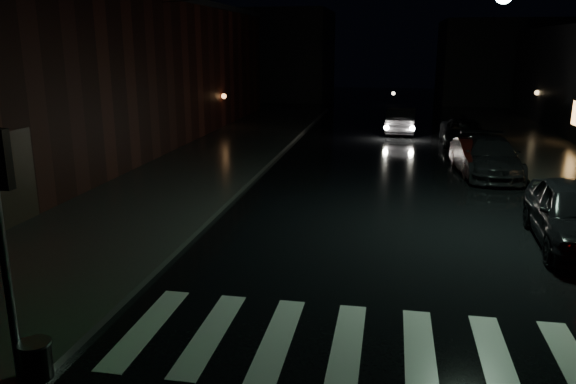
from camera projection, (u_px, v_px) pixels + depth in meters
The scene contains 12 objects.
ground at pixel (201, 348), 9.41m from camera, with size 120.00×120.00×0.00m, color black.
sidewalk_left at pixel (197, 164), 23.58m from camera, with size 6.00×44.00×0.15m, color #282826.
building_left at pixel (64, 77), 25.85m from camera, with size 10.00×36.00×7.00m, color black.
building_far_left at pixel (255, 55), 52.94m from camera, with size 14.00×10.00×8.00m, color black.
building_far_right at pixel (523, 62), 48.84m from camera, with size 14.00×10.00×7.00m, color black.
crosswalk at pixel (383, 349), 9.35m from camera, with size 9.00×3.00×0.01m, color beige.
signal_pole_corner at pixel (20, 289), 8.01m from camera, with size 0.68×0.61×4.20m.
parked_car_a at pixel (576, 214), 13.98m from camera, with size 1.95×4.85×1.65m, color black.
parked_car_b at pixel (477, 157), 21.97m from camera, with size 1.40×4.02×1.33m, color black.
parked_car_c at pixel (490, 157), 21.71m from camera, with size 2.04×5.01×1.45m, color black.
parked_car_d at pixel (463, 132), 28.35m from camera, with size 2.10×4.56×1.27m, color black.
oncoming_car at pixel (401, 120), 32.10m from camera, with size 1.56×4.46×1.47m, color black.
Camera 1 is at (2.97, -8.03, 4.93)m, focal length 35.00 mm.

